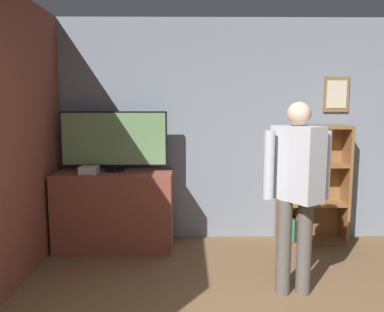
% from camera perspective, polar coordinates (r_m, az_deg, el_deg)
% --- Properties ---
extents(wall_back, '(6.19, 0.09, 2.70)m').
position_cam_1_polar(wall_back, '(4.67, 6.09, 3.86)').
color(wall_back, gray).
rests_on(wall_back, ground_plane).
extents(tv_ledge, '(1.33, 0.57, 0.90)m').
position_cam_1_polar(tv_ledge, '(4.50, -11.63, -8.05)').
color(tv_ledge, brown).
rests_on(tv_ledge, ground_plane).
extents(television, '(1.22, 0.22, 0.69)m').
position_cam_1_polar(television, '(4.40, -11.80, 2.37)').
color(television, black).
rests_on(television, tv_ledge).
extents(game_console, '(0.19, 0.19, 0.08)m').
position_cam_1_polar(game_console, '(4.33, -15.42, -2.09)').
color(game_console, silver).
rests_on(game_console, tv_ledge).
extents(bookshelf, '(0.83, 0.28, 1.42)m').
position_cam_1_polar(bookshelf, '(4.76, 16.93, -4.25)').
color(bookshelf, brown).
rests_on(bookshelf, ground_plane).
extents(person, '(0.57, 0.48, 1.69)m').
position_cam_1_polar(person, '(3.34, 15.62, -3.97)').
color(person, '#56514C').
rests_on(person, ground_plane).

